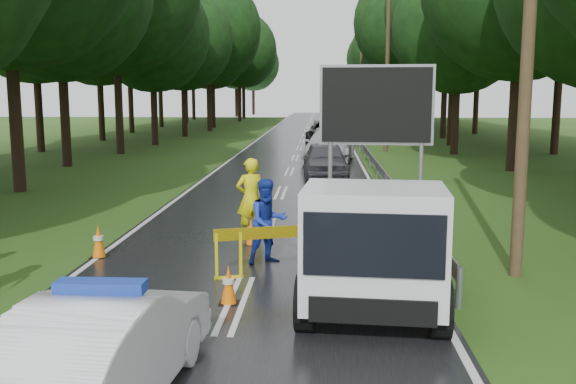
# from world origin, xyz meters

# --- Properties ---
(ground) EXTENTS (160.00, 160.00, 0.00)m
(ground) POSITION_xyz_m (0.00, 0.00, 0.00)
(ground) COLOR #274413
(ground) RESTS_ON ground
(road) EXTENTS (7.00, 140.00, 0.02)m
(road) POSITION_xyz_m (0.00, 30.00, 0.01)
(road) COLOR black
(road) RESTS_ON ground
(guardrail) EXTENTS (0.12, 60.06, 0.70)m
(guardrail) POSITION_xyz_m (3.70, 29.67, 0.55)
(guardrail) COLOR gray
(guardrail) RESTS_ON ground
(utility_pole_near) EXTENTS (1.40, 0.24, 10.00)m
(utility_pole_near) POSITION_xyz_m (5.20, 2.00, 5.06)
(utility_pole_near) COLOR #40301E
(utility_pole_near) RESTS_ON ground
(utility_pole_mid) EXTENTS (1.40, 0.24, 10.00)m
(utility_pole_mid) POSITION_xyz_m (5.20, 28.00, 5.06)
(utility_pole_mid) COLOR #40301E
(utility_pole_mid) RESTS_ON ground
(utility_pole_far) EXTENTS (1.40, 0.24, 10.00)m
(utility_pole_far) POSITION_xyz_m (5.20, 54.00, 5.06)
(utility_pole_far) COLOR #40301E
(utility_pole_far) RESTS_ON ground
(police_sedan) EXTENTS (1.76, 4.13, 1.46)m
(police_sedan) POSITION_xyz_m (-1.01, -3.56, 0.67)
(police_sedan) COLOR white
(police_sedan) RESTS_ON ground
(work_truck) EXTENTS (2.59, 5.13, 3.96)m
(work_truck) POSITION_xyz_m (2.30, 0.18, 1.07)
(work_truck) COLOR gray
(work_truck) RESTS_ON ground
(barrier) EXTENTS (2.30, 0.74, 0.99)m
(barrier) POSITION_xyz_m (0.56, 1.69, 0.75)
(barrier) COLOR #D3CC0B
(barrier) RESTS_ON ground
(officer) EXTENTS (0.84, 0.72, 1.96)m
(officer) POSITION_xyz_m (-0.30, 5.00, 0.98)
(officer) COLOR #FBF20D
(officer) RESTS_ON ground
(civilian) EXTENTS (1.08, 1.01, 1.77)m
(civilian) POSITION_xyz_m (0.32, 2.64, 0.89)
(civilian) COLOR #1931A3
(civilian) RESTS_ON ground
(queue_car_first) EXTENTS (1.99, 4.49, 1.50)m
(queue_car_first) POSITION_xyz_m (1.57, 16.07, 0.75)
(queue_car_first) COLOR #3A3C41
(queue_car_first) RESTS_ON ground
(queue_car_second) EXTENTS (2.94, 5.90, 1.65)m
(queue_car_second) POSITION_xyz_m (1.80, 22.07, 0.82)
(queue_car_second) COLOR #AFB0B7
(queue_car_second) RESTS_ON ground
(queue_car_third) EXTENTS (3.05, 6.06, 1.64)m
(queue_car_third) POSITION_xyz_m (1.86, 32.02, 0.82)
(queue_car_third) COLOR black
(queue_car_third) RESTS_ON ground
(queue_car_fourth) EXTENTS (2.00, 4.42, 1.41)m
(queue_car_fourth) POSITION_xyz_m (1.69, 38.02, 0.70)
(queue_car_fourth) COLOR #47494F
(queue_car_fourth) RESTS_ON ground
(cone_center) EXTENTS (0.32, 0.32, 0.68)m
(cone_center) POSITION_xyz_m (-0.12, 0.00, 0.33)
(cone_center) COLOR black
(cone_center) RESTS_ON ground
(cone_far) EXTENTS (0.30, 0.30, 0.64)m
(cone_far) POSITION_xyz_m (-0.20, 4.20, 0.31)
(cone_far) COLOR black
(cone_far) RESTS_ON ground
(cone_left_mid) EXTENTS (0.35, 0.35, 0.73)m
(cone_left_mid) POSITION_xyz_m (-3.34, 2.88, 0.35)
(cone_left_mid) COLOR black
(cone_left_mid) RESTS_ON ground
(cone_right) EXTENTS (0.31, 0.31, 0.66)m
(cone_right) POSITION_xyz_m (3.50, 1.50, 0.32)
(cone_right) COLOR black
(cone_right) RESTS_ON ground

